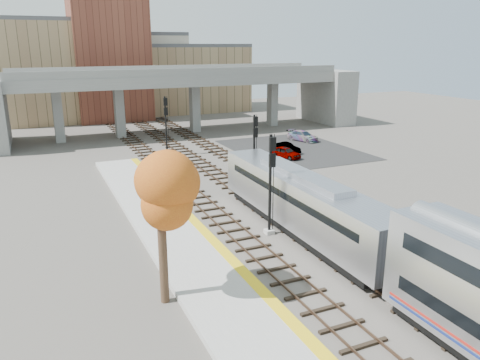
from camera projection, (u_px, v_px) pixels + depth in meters
name	position (u px, v px, depth m)	size (l,w,h in m)	color
ground	(329.00, 264.00, 27.97)	(160.00, 160.00, 0.00)	#47423D
platform	(216.00, 286.00, 25.08)	(4.50, 60.00, 0.35)	#9E9E99
yellow_strip	(248.00, 276.00, 25.77)	(0.70, 60.00, 0.01)	yellow
tracks	(253.00, 200.00, 39.26)	(10.70, 95.00, 0.25)	black
overpass	(181.00, 93.00, 67.67)	(54.00, 12.00, 9.50)	slate
buildings_far	(125.00, 71.00, 84.54)	(43.00, 21.00, 20.60)	#9E835C
parking_lot	(293.00, 150.00, 57.98)	(14.00, 18.00, 0.04)	black
locomotive	(302.00, 202.00, 32.01)	(3.02, 19.05, 4.10)	#A8AAB2
signal_mast_near	(270.00, 186.00, 31.42)	(0.60, 0.64, 6.99)	#9E9E99
signal_mast_mid	(254.00, 152.00, 42.69)	(0.60, 0.64, 6.56)	#9E9E99
signal_mast_far	(166.00, 127.00, 54.17)	(0.60, 0.64, 6.88)	#9E9E99
tree	(160.00, 194.00, 22.31)	(3.60, 3.60, 7.81)	#382619
car_a	(286.00, 152.00, 53.52)	(1.51, 3.75, 1.28)	#99999E
car_b	(286.00, 148.00, 56.02)	(1.30, 3.71, 1.22)	#99999E
car_c	(303.00, 136.00, 62.97)	(1.87, 4.60, 1.33)	#99999E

